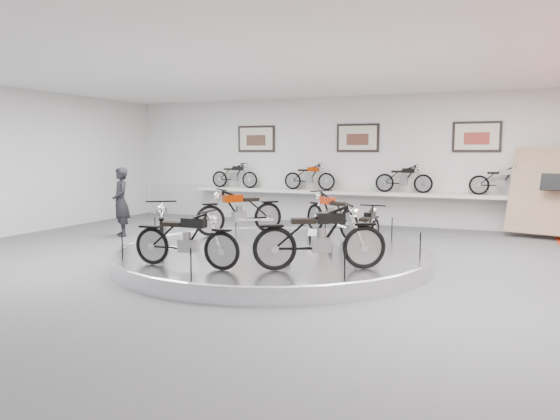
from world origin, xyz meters
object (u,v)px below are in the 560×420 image
at_px(bike_c, 240,211).
at_px(shelf, 355,193).
at_px(bike_e, 186,239).
at_px(bike_b, 331,214).
at_px(bike_d, 162,223).
at_px(display_platform, 272,256).
at_px(visitor, 121,202).
at_px(bike_a, 368,229).
at_px(bike_f, 320,237).

bearing_deg(bike_c, shelf, -157.14).
bearing_deg(bike_c, bike_e, 53.79).
xyz_separation_m(shelf, bike_b, (0.59, -4.28, -0.17)).
height_order(bike_b, bike_d, bike_b).
bearing_deg(display_platform, bike_e, -106.32).
height_order(shelf, visitor, visitor).
distance_m(bike_c, bike_d, 2.43).
bearing_deg(bike_a, bike_d, 108.85).
distance_m(shelf, bike_c, 5.08).
xyz_separation_m(shelf, bike_a, (1.86, -5.89, -0.25)).
distance_m(bike_b, bike_e, 4.49).
bearing_deg(bike_f, bike_b, 76.73).
bearing_deg(display_platform, bike_d, -159.26).
bearing_deg(bike_f, bike_e, 170.43).
xyz_separation_m(bike_c, bike_f, (3.06, -3.04, 0.01)).
relative_size(display_platform, visitor, 3.44).
distance_m(bike_f, visitor, 7.48).
height_order(display_platform, bike_f, bike_f).
bearing_deg(bike_a, bike_b, 38.89).
relative_size(bike_b, visitor, 0.97).
height_order(shelf, bike_e, bike_e).
xyz_separation_m(bike_e, visitor, (-4.57, 3.95, 0.13)).
xyz_separation_m(bike_a, bike_d, (-3.98, -1.31, 0.06)).
bearing_deg(bike_d, display_platform, 76.12).
xyz_separation_m(display_platform, bike_c, (-1.54, 1.56, 0.71)).
bearing_deg(visitor, bike_f, 14.07).
bearing_deg(bike_b, display_platform, 113.56).
xyz_separation_m(bike_e, bike_f, (2.17, 0.72, 0.06)).
relative_size(bike_a, bike_c, 0.81).
bearing_deg(bike_d, bike_f, 44.79).
xyz_separation_m(bike_c, bike_e, (0.89, -3.76, -0.05)).
bearing_deg(bike_c, bike_d, 26.60).
bearing_deg(bike_c, display_platform, 85.03).
bearing_deg(bike_c, bike_a, 113.30).
height_order(bike_e, visitor, visitor).
height_order(shelf, bike_b, bike_b).
bearing_deg(bike_b, bike_a, 167.41).
bearing_deg(bike_b, bike_d, 86.26).
distance_m(display_platform, bike_c, 2.30).
relative_size(bike_c, bike_f, 0.99).
xyz_separation_m(shelf, bike_c, (-1.54, -4.84, -0.14)).
distance_m(shelf, bike_a, 6.18).
bearing_deg(visitor, bike_c, 36.76).
distance_m(bike_b, bike_d, 3.98).
distance_m(bike_e, visitor, 6.04).
bearing_deg(visitor, shelf, 81.39).
height_order(bike_d, bike_f, bike_f).
bearing_deg(shelf, bike_a, -72.48).
relative_size(display_platform, bike_f, 3.34).
height_order(bike_c, bike_f, bike_f).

